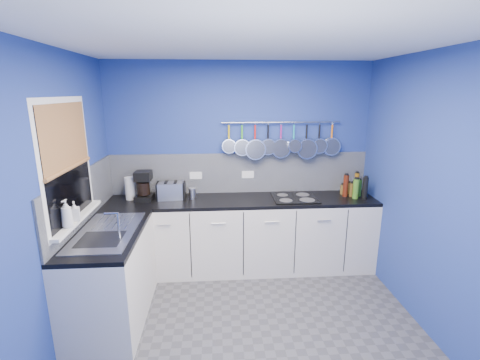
{
  "coord_description": "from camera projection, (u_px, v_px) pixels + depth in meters",
  "views": [
    {
      "loc": [
        -0.29,
        -2.69,
        2.14
      ],
      "look_at": [
        -0.05,
        0.75,
        1.25
      ],
      "focal_mm": 25.68,
      "sensor_mm": 36.0,
      "label": 1
    }
  ],
  "objects": [
    {
      "name": "floor",
      "position": [
        251.0,
        332.0,
        3.16
      ],
      "size": [
        3.2,
        3.0,
        0.02
      ],
      "primitive_type": "cube",
      "color": "#47474C",
      "rests_on": "ground"
    },
    {
      "name": "ceiling",
      "position": [
        254.0,
        40.0,
        2.53
      ],
      "size": [
        3.2,
        3.0,
        0.02
      ],
      "primitive_type": "cube",
      "color": "white",
      "rests_on": "ground"
    },
    {
      "name": "wall_back",
      "position": [
        240.0,
        165.0,
        4.3
      ],
      "size": [
        3.2,
        0.02,
        2.5
      ],
      "primitive_type": "cube",
      "color": "navy",
      "rests_on": "ground"
    },
    {
      "name": "wall_front",
      "position": [
        292.0,
        319.0,
        1.39
      ],
      "size": [
        3.2,
        0.02,
        2.5
      ],
      "primitive_type": "cube",
      "color": "navy",
      "rests_on": "ground"
    },
    {
      "name": "wall_left",
      "position": [
        52.0,
        207.0,
        2.73
      ],
      "size": [
        0.02,
        3.0,
        2.5
      ],
      "primitive_type": "cube",
      "color": "navy",
      "rests_on": "ground"
    },
    {
      "name": "wall_right",
      "position": [
        438.0,
        198.0,
        2.95
      ],
      "size": [
        0.02,
        3.0,
        2.5
      ],
      "primitive_type": "cube",
      "color": "navy",
      "rests_on": "ground"
    },
    {
      "name": "backsplash_back",
      "position": [
        240.0,
        173.0,
        4.31
      ],
      "size": [
        3.2,
        0.02,
        0.5
      ],
      "primitive_type": "cube",
      "color": "#8E929B",
      "rests_on": "wall_back"
    },
    {
      "name": "backsplash_left",
      "position": [
        84.0,
        197.0,
        3.34
      ],
      "size": [
        0.02,
        1.8,
        0.5
      ],
      "primitive_type": "cube",
      "color": "#8E929B",
      "rests_on": "wall_left"
    },
    {
      "name": "cabinet_run_back",
      "position": [
        241.0,
        235.0,
        4.21
      ],
      "size": [
        3.2,
        0.6,
        0.86
      ],
      "primitive_type": "cube",
      "color": "silver",
      "rests_on": "ground"
    },
    {
      "name": "worktop_back",
      "position": [
        242.0,
        200.0,
        4.1
      ],
      "size": [
        3.2,
        0.6,
        0.04
      ],
      "primitive_type": "cube",
      "color": "black",
      "rests_on": "cabinet_run_back"
    },
    {
      "name": "cabinet_run_left",
      "position": [
        112.0,
        278.0,
        3.25
      ],
      "size": [
        0.6,
        1.2,
        0.86
      ],
      "primitive_type": "cube",
      "color": "silver",
      "rests_on": "ground"
    },
    {
      "name": "worktop_left",
      "position": [
        107.0,
        234.0,
        3.14
      ],
      "size": [
        0.6,
        1.2,
        0.04
      ],
      "primitive_type": "cube",
      "color": "black",
      "rests_on": "cabinet_run_left"
    },
    {
      "name": "window_frame",
      "position": [
        67.0,
        162.0,
        2.95
      ],
      "size": [
        0.01,
        1.0,
        1.1
      ],
      "primitive_type": "cube",
      "color": "white",
      "rests_on": "wall_left"
    },
    {
      "name": "window_glass",
      "position": [
        68.0,
        162.0,
        2.95
      ],
      "size": [
        0.01,
        0.9,
        1.0
      ],
      "primitive_type": "cube",
      "color": "black",
      "rests_on": "wall_left"
    },
    {
      "name": "bamboo_blind",
      "position": [
        65.0,
        136.0,
        2.89
      ],
      "size": [
        0.01,
        0.9,
        0.55
      ],
      "primitive_type": "cube",
      "color": "#95653F",
      "rests_on": "wall_left"
    },
    {
      "name": "window_sill",
      "position": [
        77.0,
        219.0,
        3.08
      ],
      "size": [
        0.1,
        0.98,
        0.03
      ],
      "primitive_type": "cube",
      "color": "white",
      "rests_on": "wall_left"
    },
    {
      "name": "sink_unit",
      "position": [
        107.0,
        231.0,
        3.13
      ],
      "size": [
        0.5,
        0.95,
        0.01
      ],
      "primitive_type": "cube",
      "color": "silver",
      "rests_on": "worktop_left"
    },
    {
      "name": "mixer_tap",
      "position": [
        118.0,
        225.0,
        2.94
      ],
      "size": [
        0.12,
        0.08,
        0.26
      ],
      "primitive_type": null,
      "color": "silver",
      "rests_on": "worktop_left"
    },
    {
      "name": "socket_left",
      "position": [
        196.0,
        176.0,
        4.26
      ],
      "size": [
        0.15,
        0.01,
        0.09
      ],
      "primitive_type": "cube",
      "color": "white",
      "rests_on": "backsplash_back"
    },
    {
      "name": "socket_right",
      "position": [
        248.0,
        175.0,
        4.31
      ],
      "size": [
        0.15,
        0.01,
        0.09
      ],
      "primitive_type": "cube",
      "color": "white",
      "rests_on": "backsplash_back"
    },
    {
      "name": "pot_rail",
      "position": [
        281.0,
        122.0,
        4.15
      ],
      "size": [
        1.45,
        0.02,
        0.02
      ],
      "primitive_type": "cylinder",
      "rotation": [
        0.0,
        1.57,
        0.0
      ],
      "color": "silver",
      "rests_on": "wall_back"
    },
    {
      "name": "soap_bottle_a",
      "position": [
        66.0,
        214.0,
        2.82
      ],
      "size": [
        0.11,
        0.11,
        0.24
      ],
      "primitive_type": "imported",
      "rotation": [
        0.0,
        0.0,
        -0.16
      ],
      "color": "white",
      "rests_on": "window_sill"
    },
    {
      "name": "soap_bottle_b",
      "position": [
        75.0,
        211.0,
        2.98
      ],
      "size": [
        0.1,
        0.1,
        0.17
      ],
      "primitive_type": "imported",
      "rotation": [
        0.0,
        0.0,
        0.3
      ],
      "color": "white",
      "rests_on": "window_sill"
    },
    {
      "name": "paper_towel",
      "position": [
        130.0,
        188.0,
        4.05
      ],
      "size": [
        0.13,
        0.13,
        0.27
      ],
      "primitive_type": "cylinder",
      "rotation": [
        0.0,
        0.0,
        -0.12
      ],
      "color": "white",
      "rests_on": "worktop_back"
    },
    {
      "name": "coffee_maker",
      "position": [
        144.0,
        186.0,
        3.99
      ],
      "size": [
        0.2,
        0.23,
        0.35
      ],
      "primitive_type": null,
      "rotation": [
        0.0,
        0.0,
        -0.05
      ],
      "color": "black",
      "rests_on": "worktop_back"
    },
    {
      "name": "toaster",
      "position": [
        171.0,
        191.0,
        4.07
      ],
      "size": [
        0.33,
        0.21,
        0.2
      ],
      "primitive_type": "cube",
      "rotation": [
        0.0,
        0.0,
        0.1
      ],
      "color": "silver",
      "rests_on": "worktop_back"
    },
    {
      "name": "canister",
      "position": [
        192.0,
        193.0,
        4.1
      ],
      "size": [
        0.11,
        0.11,
        0.12
      ],
      "primitive_type": "cylinder",
      "rotation": [
        0.0,
        0.0,
        -0.32
      ],
      "color": "silver",
      "rests_on": "worktop_back"
    },
    {
      "name": "hob",
      "position": [
        295.0,
        198.0,
        4.11
      ],
      "size": [
        0.52,
        0.46,
        0.01
      ],
      "primitive_type": "cube",
      "color": "black",
      "rests_on": "worktop_back"
    },
    {
      "name": "pan_0",
      "position": [
        229.0,
        138.0,
        4.14
      ],
      "size": [
        0.18,
        0.07,
        0.37
      ],
      "primitive_type": null,
      "color": "silver",
      "rests_on": "pot_rail"
    },
    {
      "name": "pan_1",
      "position": [
        242.0,
        139.0,
        4.15
      ],
      "size": [
        0.2,
        0.09,
        0.39
      ],
      "primitive_type": null,
      "color": "silver",
      "rests_on": "pot_rail"
    },
    {
      "name": "pan_2",
      "position": [
        255.0,
        141.0,
        4.17
      ],
      "size": [
        0.25,
        0.11,
        0.44
      ],
      "primitive_type": null,
      "color": "silver",
      "rests_on": "pot_rail"
    },
    {
      "name": "pan_3",
      "position": [
        268.0,
        139.0,
        4.17
      ],
      "size": [
        0.2,
        0.07,
        0.39
      ],
      "primitive_type": null,
      "color": "silver",
      "rests_on": "pot_rail"
    },
    {
      "name": "pan_4",
      "position": [
        281.0,
        140.0,
        4.19
      ],
      "size": [
        0.24,
        0.07,
        0.43
      ],
      "primitive_type": null,
      "color": "silver",
      "rests_on": "pot_rail"
    },
    {
      "name": "pan_5",
      "position": [
        294.0,
        137.0,
        4.19
      ],
      "size": [
        0.17,
        0.12,
        0.36
      ],
      "primitive_type": null,
      "color": "silver",
      "rests_on": "pot_rail"
    },
    {
      "name": "pan_6",
      "position": [
        306.0,
        141.0,
        4.21
      ],
      "size": [
        0.26,
        0.1,
        0.45
      ],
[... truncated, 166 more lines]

